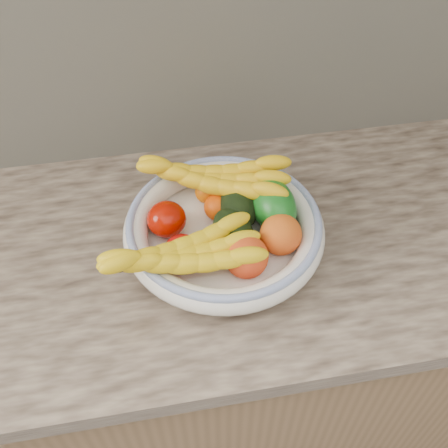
% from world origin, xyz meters
% --- Properties ---
extents(kitchen_counter, '(2.44, 0.66, 1.40)m').
position_xyz_m(kitchen_counter, '(0.00, 1.69, 0.46)').
color(kitchen_counter, brown).
rests_on(kitchen_counter, ground).
extents(fruit_bowl, '(0.39, 0.39, 0.08)m').
position_xyz_m(fruit_bowl, '(0.00, 1.66, 0.95)').
color(fruit_bowl, white).
rests_on(fruit_bowl, kitchen_counter).
extents(clementine_back_left, '(0.06, 0.06, 0.04)m').
position_xyz_m(clementine_back_left, '(-0.02, 1.76, 0.95)').
color(clementine_back_left, orange).
rests_on(clementine_back_left, fruit_bowl).
extents(clementine_back_right, '(0.07, 0.07, 0.05)m').
position_xyz_m(clementine_back_right, '(0.04, 1.78, 0.95)').
color(clementine_back_right, '#EC5A04').
rests_on(clementine_back_right, fruit_bowl).
extents(clementine_back_mid, '(0.06, 0.06, 0.05)m').
position_xyz_m(clementine_back_mid, '(-0.00, 1.71, 0.95)').
color(clementine_back_mid, '#E74D04').
rests_on(clementine_back_mid, fruit_bowl).
extents(clementine_extra, '(0.05, 0.05, 0.05)m').
position_xyz_m(clementine_extra, '(0.02, 1.72, 0.95)').
color(clementine_extra, '#F26005').
rests_on(clementine_extra, fruit_bowl).
extents(tomato_left, '(0.09, 0.09, 0.07)m').
position_xyz_m(tomato_left, '(-0.11, 1.69, 0.96)').
color(tomato_left, '#A40E00').
rests_on(tomato_left, fruit_bowl).
extents(tomato_near_left, '(0.08, 0.08, 0.06)m').
position_xyz_m(tomato_near_left, '(-0.09, 1.60, 0.96)').
color(tomato_near_left, '#B50907').
rests_on(tomato_near_left, fruit_bowl).
extents(avocado_center, '(0.10, 0.12, 0.07)m').
position_xyz_m(avocado_center, '(0.01, 1.64, 0.96)').
color(avocado_center, black).
rests_on(avocado_center, fruit_bowl).
extents(avocado_right, '(0.08, 0.12, 0.08)m').
position_xyz_m(avocado_right, '(0.04, 1.70, 0.96)').
color(avocado_right, black).
rests_on(avocado_right, fruit_bowl).
extents(green_mango, '(0.13, 0.14, 0.11)m').
position_xyz_m(green_mango, '(0.10, 1.68, 0.98)').
color(green_mango, '#105814').
rests_on(green_mango, fruit_bowl).
extents(peach_front, '(0.10, 0.10, 0.08)m').
position_xyz_m(peach_front, '(0.02, 1.57, 0.97)').
color(peach_front, orange).
rests_on(peach_front, fruit_bowl).
extents(peach_right, '(0.10, 0.10, 0.08)m').
position_xyz_m(peach_right, '(0.10, 1.61, 0.97)').
color(peach_right, orange).
rests_on(peach_right, fruit_bowl).
extents(banana_bunch_back, '(0.34, 0.21, 0.09)m').
position_xyz_m(banana_bunch_back, '(-0.01, 1.75, 0.99)').
color(banana_bunch_back, yellow).
rests_on(banana_bunch_back, fruit_bowl).
extents(banana_bunch_front, '(0.32, 0.16, 0.08)m').
position_xyz_m(banana_bunch_front, '(-0.09, 1.57, 0.98)').
color(banana_bunch_front, yellow).
rests_on(banana_bunch_front, fruit_bowl).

